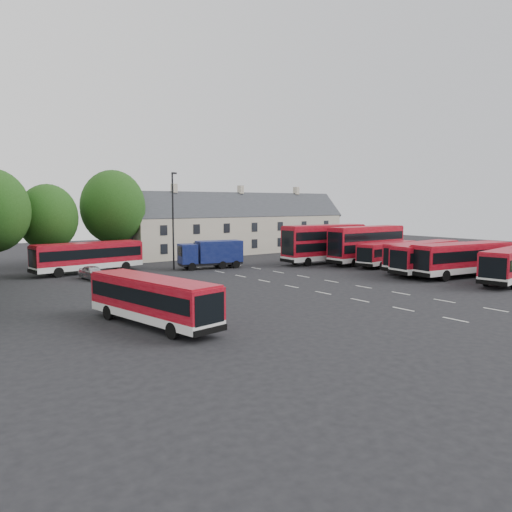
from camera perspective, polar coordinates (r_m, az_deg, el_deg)
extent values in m
plane|color=black|center=(43.28, 5.82, -3.84)|extent=(140.00, 140.00, 0.00)
cube|color=beige|center=(34.49, 21.84, -6.77)|extent=(0.15, 1.80, 0.01)
cube|color=beige|center=(36.67, 16.48, -5.84)|extent=(0.15, 1.80, 0.01)
cube|color=beige|center=(39.14, 11.78, -4.97)|extent=(0.15, 1.80, 0.01)
cube|color=beige|center=(41.85, 7.67, -4.19)|extent=(0.15, 1.80, 0.01)
cube|color=beige|center=(44.75, 4.09, -3.49)|extent=(0.15, 1.80, 0.01)
cube|color=beige|center=(47.81, 0.96, -2.86)|extent=(0.15, 1.80, 0.01)
cube|color=beige|center=(51.00, -1.79, -2.30)|extent=(0.15, 1.80, 0.01)
cube|color=beige|center=(54.30, -4.21, -1.81)|extent=(0.15, 1.80, 0.01)
cube|color=beige|center=(57.69, -6.34, -1.37)|extent=(0.15, 1.80, 0.01)
cube|color=beige|center=(38.77, 25.73, -5.55)|extent=(0.15, 1.80, 0.01)
cube|color=beige|center=(40.72, 20.73, -4.81)|extent=(0.15, 1.80, 0.01)
cube|color=beige|center=(42.96, 16.23, -4.11)|extent=(0.15, 1.80, 0.01)
cube|color=beige|center=(45.44, 12.20, -3.46)|extent=(0.15, 1.80, 0.01)
cube|color=beige|center=(48.13, 8.61, -2.87)|extent=(0.15, 1.80, 0.01)
cube|color=beige|center=(50.98, 5.41, -2.33)|extent=(0.15, 1.80, 0.01)
cube|color=beige|center=(53.99, 2.57, -1.85)|extent=(0.15, 1.80, 0.01)
cube|color=beige|center=(57.11, 0.03, -1.41)|extent=(0.15, 1.80, 0.01)
cube|color=beige|center=(60.34, -2.24, -1.01)|extent=(0.15, 1.80, 0.01)
cylinder|color=black|center=(61.50, -22.54, 0.30)|extent=(0.70, 0.70, 3.50)
ellipsoid|color=#193B10|center=(61.26, -22.69, 4.08)|extent=(6.60, 6.60, 7.59)
cylinder|color=black|center=(64.80, -15.90, 1.11)|extent=(0.70, 0.70, 4.20)
ellipsoid|color=#193B10|center=(64.59, -16.02, 5.42)|extent=(7.92, 7.92, 9.11)
cube|color=beige|center=(75.02, -1.76, 2.47)|extent=(35.00, 7.00, 5.50)
cube|color=#2D3035|center=(74.91, -1.77, 4.57)|extent=(35.70, 7.13, 7.13)
cube|color=beige|center=(69.21, -9.34, 7.65)|extent=(0.60, 0.90, 1.20)
cube|color=beige|center=(74.91, -1.78, 7.60)|extent=(0.60, 0.90, 1.20)
cube|color=beige|center=(81.70, 4.62, 7.45)|extent=(0.60, 0.90, 1.20)
cube|color=silver|center=(54.42, 22.44, -1.34)|extent=(12.34, 4.26, 0.60)
cube|color=maroon|center=(54.27, 22.50, 0.10)|extent=(12.34, 4.26, 2.14)
cube|color=black|center=(54.27, 22.50, 0.16)|extent=(11.87, 4.26, 1.04)
cube|color=maroon|center=(54.18, 22.55, 1.29)|extent=(12.09, 4.12, 0.13)
cylinder|color=black|center=(50.69, 20.82, -2.13)|extent=(1.13, 0.44, 1.10)
cylinder|color=black|center=(58.26, 23.83, -1.24)|extent=(1.13, 0.44, 1.10)
cube|color=silver|center=(54.90, 20.04, -1.24)|extent=(11.57, 3.88, 0.57)
cube|color=maroon|center=(54.76, 20.09, 0.10)|extent=(11.57, 3.88, 2.01)
cube|color=black|center=(54.75, 20.09, 0.15)|extent=(11.13, 3.89, 0.98)
cube|color=maroon|center=(54.67, 20.13, 1.20)|extent=(11.34, 3.75, 0.12)
cylinder|color=black|center=(51.44, 18.42, -1.97)|extent=(1.06, 0.41, 1.03)
cylinder|color=black|center=(58.46, 21.44, -1.15)|extent=(1.06, 0.41, 1.03)
cube|color=silver|center=(57.50, 18.42, -0.87)|extent=(11.53, 3.59, 0.57)
cube|color=maroon|center=(57.36, 18.46, 0.41)|extent=(11.53, 3.59, 2.01)
cube|color=black|center=(57.36, 18.46, 0.46)|extent=(11.08, 3.61, 0.98)
cube|color=maroon|center=(57.27, 18.50, 1.46)|extent=(11.30, 3.46, 0.12)
cylinder|color=black|center=(53.83, 17.56, -1.60)|extent=(1.05, 0.38, 1.03)
cylinder|color=black|center=(61.24, 19.16, -0.76)|extent=(1.05, 0.38, 1.03)
cube|color=silver|center=(61.07, 14.73, -0.46)|extent=(10.25, 3.85, 0.50)
cube|color=maroon|center=(60.96, 14.76, 0.60)|extent=(10.25, 3.85, 1.77)
cube|color=black|center=(60.95, 14.76, 0.64)|extent=(9.86, 3.84, 0.86)
cube|color=maroon|center=(60.88, 14.78, 1.47)|extent=(10.03, 3.73, 0.11)
cylinder|color=black|center=(57.83, 14.05, -1.05)|extent=(0.94, 0.40, 0.91)
cylinder|color=black|center=(64.38, 15.33, -0.38)|extent=(0.94, 0.40, 0.91)
cube|color=silver|center=(62.71, 12.47, -0.16)|extent=(11.32, 2.83, 0.56)
cube|color=maroon|center=(62.53, 12.51, 1.66)|extent=(11.32, 2.83, 3.43)
cube|color=black|center=(62.59, 12.50, 1.05)|extent=(10.87, 2.88, 0.97)
cube|color=maroon|center=(62.43, 12.55, 3.27)|extent=(11.09, 2.72, 0.12)
cylinder|color=black|center=(59.26, 11.11, -0.76)|extent=(1.03, 0.31, 1.02)
cylinder|color=black|center=(66.25, 13.68, -0.11)|extent=(1.03, 0.31, 1.02)
cube|color=black|center=(62.49, 12.52, 2.26)|extent=(10.87, 2.88, 0.97)
cube|color=silver|center=(62.56, 7.79, -0.07)|extent=(11.68, 3.10, 0.58)
cube|color=maroon|center=(62.37, 7.82, 1.81)|extent=(11.68, 3.10, 3.53)
cube|color=black|center=(62.43, 7.81, 1.18)|extent=(11.22, 3.15, 1.00)
cube|color=maroon|center=(62.27, 7.84, 3.47)|extent=(11.45, 2.99, 0.13)
cylinder|color=black|center=(59.27, 5.90, -0.66)|extent=(1.06, 0.34, 1.05)
cylinder|color=black|center=(65.97, 9.48, -0.04)|extent=(1.06, 0.34, 1.05)
cube|color=black|center=(62.33, 7.83, 2.43)|extent=(11.22, 3.15, 1.00)
cube|color=silver|center=(31.03, -11.69, -6.48)|extent=(4.13, 10.66, 0.52)
cube|color=maroon|center=(30.80, -11.74, -4.33)|extent=(4.13, 10.66, 1.84)
cube|color=black|center=(30.79, -11.74, -4.24)|extent=(4.12, 10.26, 0.90)
cube|color=maroon|center=(30.64, -11.78, -2.54)|extent=(4.00, 10.43, 0.11)
cylinder|color=black|center=(29.15, -6.15, -7.72)|extent=(0.42, 0.98, 0.95)
cylinder|color=black|center=(33.28, -16.51, -6.21)|extent=(0.42, 0.98, 0.95)
cube|color=silver|center=(56.12, -18.59, -1.03)|extent=(11.67, 3.71, 0.57)
cube|color=maroon|center=(55.98, -18.63, 0.29)|extent=(11.67, 3.71, 2.03)
cube|color=black|center=(55.97, -18.63, 0.35)|extent=(11.22, 3.73, 0.99)
cube|color=maroon|center=(55.89, -18.67, 1.39)|extent=(11.43, 3.59, 0.13)
cylinder|color=black|center=(53.70, -21.66, -1.75)|extent=(1.07, 0.39, 1.04)
cylinder|color=black|center=(58.75, -15.76, -0.92)|extent=(1.07, 0.39, 1.04)
cube|color=black|center=(57.16, -5.21, -0.84)|extent=(7.42, 3.43, 0.27)
cube|color=#0D164E|center=(56.22, -7.82, 0.25)|extent=(2.24, 2.58, 2.15)
cube|color=black|center=(55.96, -8.66, 0.55)|extent=(0.50, 1.88, 1.08)
cube|color=#0D164E|center=(57.35, -4.25, 0.54)|extent=(5.48, 3.31, 2.42)
cylinder|color=black|center=(55.45, -7.33, -1.22)|extent=(0.93, 0.44, 0.90)
cylinder|color=black|center=(59.04, -3.02, -0.74)|extent=(0.93, 0.44, 0.90)
imported|color=#ADB1B5|center=(51.09, -18.13, -1.82)|extent=(1.97, 4.13, 1.36)
cylinder|color=black|center=(56.37, -9.46, 3.88)|extent=(0.19, 0.19, 10.73)
cube|color=black|center=(56.68, -9.35, 9.32)|extent=(0.70, 0.50, 0.19)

